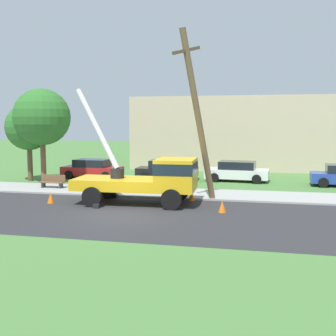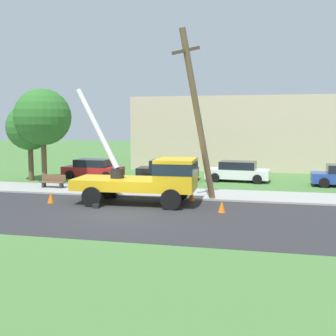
{
  "view_description": "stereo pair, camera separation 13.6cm",
  "coord_description": "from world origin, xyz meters",
  "px_view_note": "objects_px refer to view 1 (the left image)",
  "views": [
    {
      "loc": [
        6.19,
        -17.73,
        4.16
      ],
      "look_at": [
        1.35,
        4.1,
        1.72
      ],
      "focal_mm": 44.79,
      "sensor_mm": 36.0,
      "label": 1
    },
    {
      "loc": [
        6.33,
        -17.7,
        4.16
      ],
      "look_at": [
        1.35,
        4.1,
        1.72
      ],
      "focal_mm": 44.79,
      "sensor_mm": 36.0,
      "label": 2
    }
  ],
  "objects_px": {
    "leaning_utility_pole": "(198,115)",
    "traffic_cone_ahead": "(222,206)",
    "utility_truck": "(151,177)",
    "traffic_cone_curbside": "(192,196)",
    "parked_sedan_red": "(92,169)",
    "traffic_cone_behind": "(51,198)",
    "parked_sedan_white": "(237,171)",
    "parked_sedan_black": "(167,170)",
    "roadside_tree_near": "(42,117)",
    "roadside_tree_far": "(29,127)",
    "park_bench": "(53,182)"
  },
  "relations": [
    {
      "from": "parked_sedan_white",
      "to": "utility_truck",
      "type": "bearing_deg",
      "value": -112.06
    },
    {
      "from": "traffic_cone_ahead",
      "to": "traffic_cone_curbside",
      "type": "relative_size",
      "value": 1.0
    },
    {
      "from": "traffic_cone_behind",
      "to": "roadside_tree_far",
      "type": "distance_m",
      "value": 9.83
    },
    {
      "from": "parked_sedan_red",
      "to": "roadside_tree_near",
      "type": "bearing_deg",
      "value": -128.48
    },
    {
      "from": "traffic_cone_curbside",
      "to": "roadside_tree_near",
      "type": "height_order",
      "value": "roadside_tree_near"
    },
    {
      "from": "roadside_tree_far",
      "to": "traffic_cone_ahead",
      "type": "bearing_deg",
      "value": -28.17
    },
    {
      "from": "roadside_tree_far",
      "to": "utility_truck",
      "type": "bearing_deg",
      "value": -31.36
    },
    {
      "from": "traffic_cone_ahead",
      "to": "roadside_tree_far",
      "type": "xyz_separation_m",
      "value": [
        -14.37,
        7.7,
        3.52
      ]
    },
    {
      "from": "traffic_cone_ahead",
      "to": "traffic_cone_behind",
      "type": "relative_size",
      "value": 1.0
    },
    {
      "from": "utility_truck",
      "to": "roadside_tree_near",
      "type": "xyz_separation_m",
      "value": [
        -9.19,
        5.76,
        3.09
      ]
    },
    {
      "from": "utility_truck",
      "to": "roadside_tree_near",
      "type": "bearing_deg",
      "value": 147.93
    },
    {
      "from": "traffic_cone_behind",
      "to": "parked_sedan_red",
      "type": "height_order",
      "value": "parked_sedan_red"
    },
    {
      "from": "traffic_cone_curbside",
      "to": "parked_sedan_white",
      "type": "bearing_deg",
      "value": 76.4
    },
    {
      "from": "traffic_cone_ahead",
      "to": "parked_sedan_black",
      "type": "distance_m",
      "value": 11.5
    },
    {
      "from": "utility_truck",
      "to": "traffic_cone_curbside",
      "type": "height_order",
      "value": "utility_truck"
    },
    {
      "from": "roadside_tree_far",
      "to": "traffic_cone_behind",
      "type": "bearing_deg",
      "value": -53.19
    },
    {
      "from": "traffic_cone_ahead",
      "to": "park_bench",
      "type": "relative_size",
      "value": 0.35
    },
    {
      "from": "leaning_utility_pole",
      "to": "traffic_cone_ahead",
      "type": "height_order",
      "value": "leaning_utility_pole"
    },
    {
      "from": "leaning_utility_pole",
      "to": "traffic_cone_ahead",
      "type": "distance_m",
      "value": 4.95
    },
    {
      "from": "leaning_utility_pole",
      "to": "parked_sedan_black",
      "type": "xyz_separation_m",
      "value": [
        -3.46,
        8.26,
        -3.79
      ]
    },
    {
      "from": "roadside_tree_near",
      "to": "park_bench",
      "type": "bearing_deg",
      "value": -51.47
    },
    {
      "from": "parked_sedan_white",
      "to": "roadside_tree_far",
      "type": "distance_m",
      "value": 15.06
    },
    {
      "from": "leaning_utility_pole",
      "to": "roadside_tree_far",
      "type": "relative_size",
      "value": 1.61
    },
    {
      "from": "park_bench",
      "to": "traffic_cone_curbside",
      "type": "bearing_deg",
      "value": -12.02
    },
    {
      "from": "traffic_cone_behind",
      "to": "parked_sedan_red",
      "type": "relative_size",
      "value": 0.13
    },
    {
      "from": "roadside_tree_far",
      "to": "roadside_tree_near",
      "type": "bearing_deg",
      "value": -26.59
    },
    {
      "from": "leaning_utility_pole",
      "to": "traffic_cone_behind",
      "type": "relative_size",
      "value": 15.68
    },
    {
      "from": "traffic_cone_behind",
      "to": "roadside_tree_near",
      "type": "distance_m",
      "value": 8.83
    },
    {
      "from": "parked_sedan_white",
      "to": "traffic_cone_behind",
      "type": "bearing_deg",
      "value": -131.13
    },
    {
      "from": "roadside_tree_near",
      "to": "roadside_tree_far",
      "type": "distance_m",
      "value": 1.77
    },
    {
      "from": "leaning_utility_pole",
      "to": "park_bench",
      "type": "relative_size",
      "value": 5.49
    },
    {
      "from": "parked_sedan_white",
      "to": "roadside_tree_far",
      "type": "xyz_separation_m",
      "value": [
        -14.45,
        -2.9,
        3.09
      ]
    },
    {
      "from": "traffic_cone_behind",
      "to": "park_bench",
      "type": "bearing_deg",
      "value": 116.72
    },
    {
      "from": "utility_truck",
      "to": "parked_sedan_red",
      "type": "relative_size",
      "value": 1.53
    },
    {
      "from": "utility_truck",
      "to": "parked_sedan_black",
      "type": "distance_m",
      "value": 9.27
    },
    {
      "from": "traffic_cone_ahead",
      "to": "parked_sedan_white",
      "type": "xyz_separation_m",
      "value": [
        0.08,
        10.6,
        0.43
      ]
    },
    {
      "from": "traffic_cone_curbside",
      "to": "parked_sedan_white",
      "type": "distance_m",
      "value": 8.25
    },
    {
      "from": "traffic_cone_behind",
      "to": "leaning_utility_pole",
      "type": "bearing_deg",
      "value": 13.45
    },
    {
      "from": "utility_truck",
      "to": "parked_sedan_red",
      "type": "xyz_separation_m",
      "value": [
        -6.85,
        8.71,
        -0.7
      ]
    },
    {
      "from": "traffic_cone_behind",
      "to": "parked_sedan_black",
      "type": "relative_size",
      "value": 0.12
    },
    {
      "from": "parked_sedan_black",
      "to": "roadside_tree_near",
      "type": "xyz_separation_m",
      "value": [
        -7.97,
        -3.41,
        3.79
      ]
    },
    {
      "from": "leaning_utility_pole",
      "to": "traffic_cone_curbside",
      "type": "relative_size",
      "value": 15.68
    },
    {
      "from": "parked_sedan_white",
      "to": "parked_sedan_black",
      "type": "bearing_deg",
      "value": -177.48
    },
    {
      "from": "park_bench",
      "to": "parked_sedan_white",
      "type": "bearing_deg",
      "value": 28.77
    },
    {
      "from": "traffic_cone_ahead",
      "to": "traffic_cone_behind",
      "type": "bearing_deg",
      "value": 177.76
    },
    {
      "from": "parked_sedan_red",
      "to": "parked_sedan_black",
      "type": "bearing_deg",
      "value": 4.67
    },
    {
      "from": "leaning_utility_pole",
      "to": "parked_sedan_red",
      "type": "xyz_separation_m",
      "value": [
        -9.09,
        7.8,
        -3.79
      ]
    },
    {
      "from": "traffic_cone_curbside",
      "to": "parked_sedan_black",
      "type": "height_order",
      "value": "parked_sedan_black"
    },
    {
      "from": "parked_sedan_white",
      "to": "traffic_cone_curbside",
      "type": "bearing_deg",
      "value": -103.6
    },
    {
      "from": "leaning_utility_pole",
      "to": "parked_sedan_white",
      "type": "relative_size",
      "value": 1.94
    }
  ]
}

